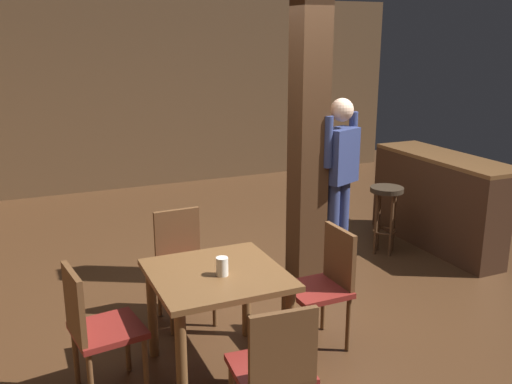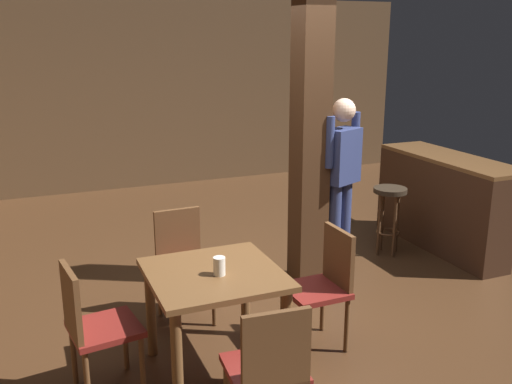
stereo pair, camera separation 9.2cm
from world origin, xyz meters
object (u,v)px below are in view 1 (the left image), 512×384
at_px(chair_south, 275,367).
at_px(napkin_cup, 222,266).
at_px(chair_west, 95,325).
at_px(standing_person, 339,176).
at_px(chair_east, 325,281).
at_px(bar_counter, 436,201).
at_px(chair_north, 182,260).
at_px(bar_stool_near, 386,204).
at_px(dining_table, 217,290).

bearing_deg(chair_south, napkin_cup, 90.74).
height_order(chair_west, standing_person, standing_person).
relative_size(chair_east, bar_counter, 0.50).
bearing_deg(bar_counter, chair_north, -170.73).
distance_m(standing_person, bar_stool_near, 0.99).
relative_size(chair_north, chair_south, 1.00).
distance_m(chair_north, bar_stool_near, 2.45).
distance_m(dining_table, chair_west, 0.81).
relative_size(chair_east, chair_south, 1.00).
bearing_deg(bar_stool_near, bar_counter, -4.79).
height_order(chair_south, napkin_cup, chair_south).
relative_size(chair_west, bar_stool_near, 1.22).
bearing_deg(napkin_cup, standing_person, 35.04).
bearing_deg(bar_counter, standing_person, -168.24).
relative_size(chair_east, bar_stool_near, 1.22).
bearing_deg(dining_table, chair_north, 89.77).
height_order(napkin_cup, bar_counter, bar_counter).
height_order(dining_table, chair_west, chair_west).
xyz_separation_m(chair_north, bar_counter, (3.01, 0.49, 0.01)).
bearing_deg(chair_south, chair_north, 90.74).
bearing_deg(bar_stool_near, chair_east, -138.37).
bearing_deg(napkin_cup, bar_counter, 24.93).
relative_size(chair_south, bar_stool_near, 1.22).
distance_m(chair_north, standing_person, 1.66).
relative_size(dining_table, napkin_cup, 7.04).
bearing_deg(standing_person, bar_stool_near, 23.47).
distance_m(dining_table, bar_stool_near, 2.76).
distance_m(chair_north, chair_east, 1.18).
height_order(chair_south, standing_person, standing_person).
bearing_deg(standing_person, chair_west, -157.10).
xyz_separation_m(chair_north, chair_east, (0.85, -0.82, 0.00)).
bearing_deg(chair_south, chair_west, 133.37).
bearing_deg(bar_counter, chair_south, -143.85).
xyz_separation_m(dining_table, chair_east, (0.85, 0.02, -0.10)).
xyz_separation_m(chair_east, bar_counter, (2.16, 1.31, 0.01)).
bearing_deg(dining_table, chair_west, 178.22).
relative_size(chair_north, chair_east, 1.00).
height_order(chair_west, napkin_cup, chair_west).
bearing_deg(bar_counter, napkin_cup, -155.07).
relative_size(dining_table, chair_west, 0.98).
relative_size(dining_table, chair_east, 0.98).
bearing_deg(bar_stool_near, dining_table, -149.92).
xyz_separation_m(bar_counter, bar_stool_near, (-0.63, 0.05, 0.03)).
xyz_separation_m(chair_west, bar_counter, (3.82, 1.31, 0.01)).
bearing_deg(chair_east, bar_counter, 31.23).
relative_size(chair_north, standing_person, 0.52).
height_order(chair_north, chair_south, same).
height_order(chair_west, bar_stool_near, chair_west).
bearing_deg(napkin_cup, chair_east, 5.73).
relative_size(dining_table, chair_south, 0.98).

